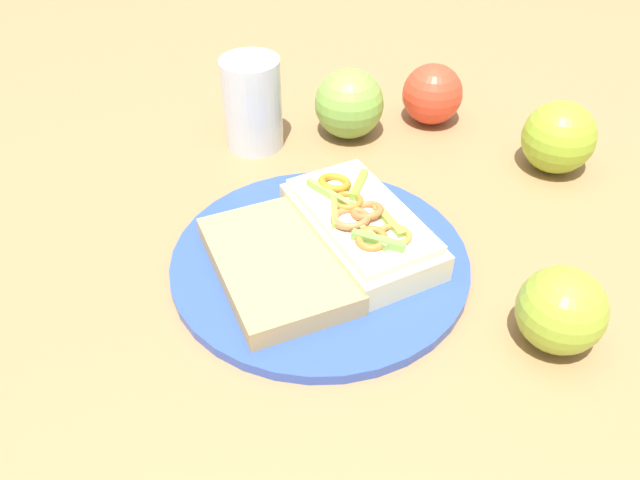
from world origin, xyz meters
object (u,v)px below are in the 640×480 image
object	(u,v)px
plate	(320,261)
sandwich	(362,227)
apple_2	(561,310)
apple_0	(349,104)
apple_3	(559,137)
drinking_glass	(253,104)
apple_1	(432,94)
bread_slice_side	(276,263)

from	to	relation	value
plate	sandwich	size ratio (longest dim) A/B	1.61
apple_2	sandwich	bearing A→B (deg)	-156.47
apple_0	apple_2	size ratio (longest dim) A/B	1.15
apple_2	apple_3	xyz separation A→B (m)	(-0.18, 0.19, 0.00)
plate	drinking_glass	world-z (taller)	drinking_glass
apple_1	apple_3	size ratio (longest dim) A/B	0.93
apple_0	apple_1	world-z (taller)	apple_0
plate	apple_0	world-z (taller)	apple_0
plate	bread_slice_side	size ratio (longest dim) A/B	1.76
apple_2	drinking_glass	size ratio (longest dim) A/B	0.67
apple_1	apple_0	bearing A→B (deg)	-102.77
apple_2	apple_3	world-z (taller)	apple_3
apple_1	drinking_glass	world-z (taller)	drinking_glass
plate	apple_3	distance (m)	0.31
bread_slice_side	apple_2	distance (m)	0.24
apple_1	apple_3	xyz separation A→B (m)	(0.15, 0.05, 0.00)
bread_slice_side	apple_3	world-z (taller)	apple_3
sandwich	bread_slice_side	bearing A→B (deg)	-90.10
apple_0	apple_3	size ratio (longest dim) A/B	1.03
plate	sandwich	bearing A→B (deg)	87.10
apple_1	drinking_glass	size ratio (longest dim) A/B	0.69
apple_0	drinking_glass	xyz separation A→B (m)	(-0.04, -0.11, 0.01)
plate	apple_3	xyz separation A→B (m)	(-0.01, 0.31, 0.03)
sandwich	apple_3	world-z (taller)	apple_3
plate	bread_slice_side	xyz separation A→B (m)	(-0.00, -0.04, 0.02)
apple_1	apple_2	world-z (taller)	apple_1
bread_slice_side	drinking_glass	bearing A→B (deg)	165.91
apple_0	apple_1	size ratio (longest dim) A/B	1.11
plate	drinking_glass	xyz separation A→B (m)	(-0.22, 0.04, 0.05)
sandwich	apple_2	xyz separation A→B (m)	(0.17, 0.08, 0.01)
bread_slice_side	apple_2	size ratio (longest dim) A/B	2.20
apple_0	drinking_glass	world-z (taller)	drinking_glass
plate	bread_slice_side	world-z (taller)	bread_slice_side
bread_slice_side	apple_0	xyz separation A→B (m)	(-0.18, 0.19, 0.02)
sandwich	plate	bearing A→B (deg)	-90.21
bread_slice_side	plate	bearing A→B (deg)	94.21
sandwich	apple_2	bearing A→B (deg)	26.22
bread_slice_side	apple_3	distance (m)	0.35
apple_3	apple_2	bearing A→B (deg)	-45.41
apple_2	drinking_glass	distance (m)	0.41
apple_1	apple_3	distance (m)	0.16
plate	apple_1	xyz separation A→B (m)	(-0.16, 0.25, 0.03)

